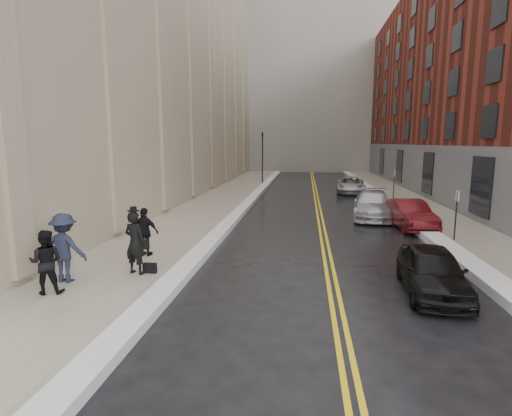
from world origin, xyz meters
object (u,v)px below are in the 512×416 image
(pedestrian_a, at_px, (46,262))
(pedestrian_b, at_px, (64,248))
(car_maroon, at_px, (409,214))
(car_silver_far, at_px, (351,185))
(pedestrian_main, at_px, (135,243))
(car_silver_near, at_px, (373,205))
(car_black, at_px, (432,271))
(pedestrian_c, at_px, (145,232))

(pedestrian_a, height_order, pedestrian_b, pedestrian_b)
(car_maroon, relative_size, pedestrian_a, 2.40)
(car_silver_far, bearing_deg, pedestrian_main, -106.47)
(car_maroon, relative_size, car_silver_near, 0.82)
(car_black, xyz_separation_m, car_silver_far, (0.21, 22.65, 0.02))
(pedestrian_c, bearing_deg, car_black, 174.23)
(car_black, distance_m, pedestrian_a, 10.59)
(car_silver_far, relative_size, pedestrian_c, 2.78)
(pedestrian_main, height_order, pedestrian_a, pedestrian_main)
(pedestrian_a, bearing_deg, pedestrian_b, -102.62)
(car_maroon, relative_size, pedestrian_b, 2.08)
(car_maroon, height_order, pedestrian_b, pedestrian_b)
(car_silver_near, height_order, pedestrian_c, pedestrian_c)
(pedestrian_a, distance_m, pedestrian_b, 0.95)
(pedestrian_c, bearing_deg, pedestrian_a, 79.77)
(pedestrian_a, height_order, pedestrian_c, same)
(car_black, bearing_deg, pedestrian_a, -166.78)
(car_silver_far, relative_size, pedestrian_main, 2.46)
(car_maroon, distance_m, car_silver_near, 2.91)
(pedestrian_main, bearing_deg, pedestrian_b, 43.82)
(car_silver_near, height_order, pedestrian_main, pedestrian_main)
(car_black, xyz_separation_m, pedestrian_main, (-8.75, 0.19, 0.48))
(car_maroon, height_order, pedestrian_main, pedestrian_main)
(car_silver_near, xyz_separation_m, pedestrian_main, (-8.97, -11.28, 0.40))
(car_silver_near, distance_m, pedestrian_c, 13.28)
(pedestrian_b, xyz_separation_m, pedestrian_c, (1.26, 2.88, -0.14))
(car_maroon, distance_m, pedestrian_c, 12.73)
(pedestrian_c, bearing_deg, car_maroon, -140.68)
(car_maroon, bearing_deg, pedestrian_a, -145.11)
(car_black, distance_m, pedestrian_main, 8.77)
(car_silver_near, height_order, car_silver_far, car_silver_near)
(pedestrian_main, distance_m, pedestrian_b, 1.97)
(car_black, xyz_separation_m, pedestrian_c, (-9.24, 2.15, 0.37))
(pedestrian_b, bearing_deg, pedestrian_c, -109.73)
(pedestrian_a, bearing_deg, car_black, 173.40)
(car_maroon, bearing_deg, car_black, -106.34)
(car_black, height_order, car_silver_far, car_silver_far)
(car_black, relative_size, pedestrian_c, 2.21)
(car_black, xyz_separation_m, pedestrian_b, (-10.50, -0.72, 0.50))
(car_maroon, height_order, car_silver_far, car_maroon)
(car_maroon, xyz_separation_m, car_silver_near, (-1.34, 2.58, 0.05))
(pedestrian_a, bearing_deg, car_silver_near, -144.70)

